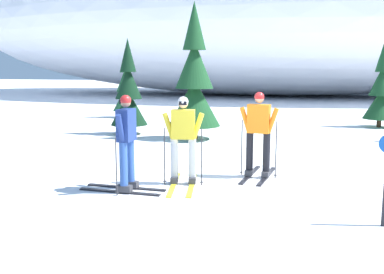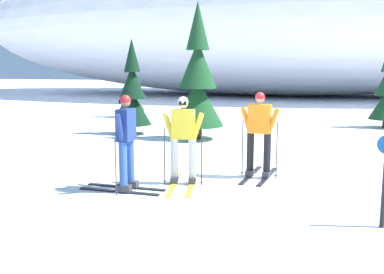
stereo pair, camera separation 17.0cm
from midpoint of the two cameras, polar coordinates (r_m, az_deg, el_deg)
name	(u,v)px [view 2 (the right image)]	position (r m, az deg, el deg)	size (l,w,h in m)	color
ground_plane	(230,195)	(8.18, 5.54, -7.43)	(120.00, 120.00, 0.00)	white
skier_navy_jacket	(126,141)	(8.28, -7.97, -0.52)	(1.63, 0.78, 1.81)	black
skier_orange_jacket	(259,133)	(9.29, 9.21, 0.57)	(0.83, 1.70, 1.81)	black
skier_yellow_jacket	(183,138)	(8.66, -0.58, -0.19)	(0.83, 1.79, 1.75)	gold
pine_tree_far_left	(131,89)	(20.30, -7.64, 6.21)	(1.20, 1.20, 3.12)	#47301E
pine_tree_center_left	(133,95)	(15.25, -7.37, 5.47)	(1.26, 1.26, 3.26)	#47301E
pine_tree_center	(198,83)	(14.03, 1.10, 7.05)	(1.67, 1.67, 4.32)	#47301E
snow_ridge_background	(279,21)	(36.27, 11.30, 14.45)	(50.67, 21.16, 11.52)	white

